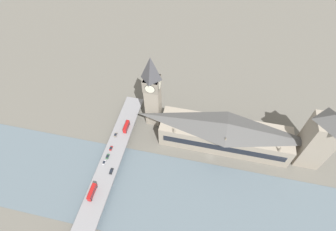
{
  "coord_description": "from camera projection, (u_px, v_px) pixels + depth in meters",
  "views": [
    {
      "loc": [
        -103.26,
        10.58,
        178.13
      ],
      "look_at": [
        19.39,
        37.2,
        17.65
      ],
      "focal_mm": 28.0,
      "sensor_mm": 36.0,
      "label": 1
    }
  ],
  "objects": [
    {
      "name": "road_bridge",
      "position": [
        103.0,
        180.0,
        184.01
      ],
      "size": [
        156.27,
        14.97,
        6.38
      ],
      "color": "slate",
      "rests_on": "ground_plane"
    },
    {
      "name": "car_southbound_lead",
      "position": [
        116.0,
        135.0,
        205.32
      ],
      "size": [
        4.01,
        1.9,
        1.39
      ],
      "color": "slate",
      "rests_on": "road_bridge"
    },
    {
      "name": "car_northbound_tail",
      "position": [
        111.0,
        171.0,
        186.12
      ],
      "size": [
        4.63,
        1.93,
        1.42
      ],
      "color": "black",
      "rests_on": "road_bridge"
    },
    {
      "name": "parliament_hall",
      "position": [
        225.0,
        134.0,
        199.07
      ],
      "size": [
        24.4,
        98.11,
        25.54
      ],
      "color": "gray",
      "rests_on": "ground_plane"
    },
    {
      "name": "car_northbound_lead",
      "position": [
        104.0,
        162.0,
        190.5
      ],
      "size": [
        4.01,
        1.78,
        1.24
      ],
      "color": "silver",
      "rests_on": "road_bridge"
    },
    {
      "name": "car_southbound_mid",
      "position": [
        108.0,
        156.0,
        193.46
      ],
      "size": [
        4.04,
        1.92,
        1.4
      ],
      "color": "#2D5638",
      "rests_on": "road_bridge"
    },
    {
      "name": "car_northbound_mid",
      "position": [
        111.0,
        148.0,
        197.77
      ],
      "size": [
        3.83,
        1.75,
        1.39
      ],
      "color": "maroon",
      "rests_on": "road_bridge"
    },
    {
      "name": "ground_plane",
      "position": [
        210.0,
        157.0,
        201.1
      ],
      "size": [
        600.0,
        600.0,
        0.0
      ],
      "primitive_type": "plane",
      "color": "#605E56"
    },
    {
      "name": "clock_tower",
      "position": [
        152.0,
        91.0,
        195.32
      ],
      "size": [
        12.22,
        12.22,
        67.43
      ],
      "color": "gray",
      "rests_on": "ground_plane"
    },
    {
      "name": "double_decker_bus_mid",
      "position": [
        126.0,
        127.0,
        207.81
      ],
      "size": [
        10.31,
        2.61,
        4.83
      ],
      "color": "red",
      "rests_on": "road_bridge"
    },
    {
      "name": "double_decker_bus_rear",
      "position": [
        92.0,
        192.0,
        174.5
      ],
      "size": [
        11.24,
        2.65,
        5.07
      ],
      "color": "red",
      "rests_on": "road_bridge"
    },
    {
      "name": "river_water",
      "position": [
        204.0,
        204.0,
        178.66
      ],
      "size": [
        62.14,
        360.0,
        0.3
      ],
      "primitive_type": "cube",
      "color": "slate",
      "rests_on": "ground_plane"
    },
    {
      "name": "victoria_tower",
      "position": [
        319.0,
        138.0,
        179.98
      ],
      "size": [
        17.89,
        17.89,
        57.35
      ],
      "color": "gray",
      "rests_on": "ground_plane"
    }
  ]
}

